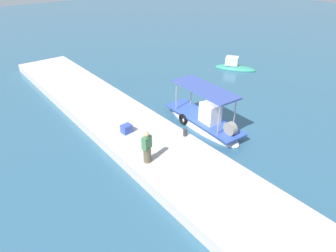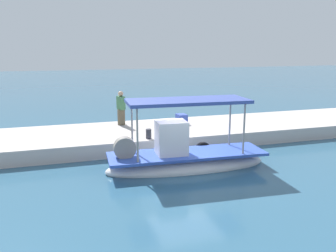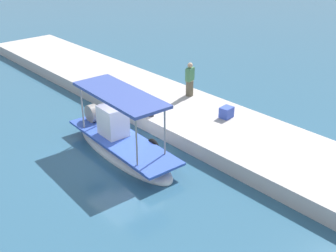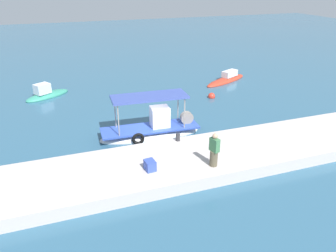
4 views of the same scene
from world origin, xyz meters
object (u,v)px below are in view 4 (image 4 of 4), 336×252
Objects in this scene: moored_boat_near at (47,94)px; main_fishing_boat at (152,130)px; mooring_bollard at (178,137)px; fisherman_near_bollard at (214,151)px; moored_boat_mid at (226,80)px; cargo_crate at (150,165)px; marker_buoy at (212,96)px.

main_fishing_boat is at bearing -59.06° from moored_boat_near.
moored_boat_near reaches higher than mooring_bollard.
moored_boat_near is (-7.45, 15.33, -1.23)m from fisherman_near_bollard.
moored_boat_mid is at bearing 58.95° from fisherman_near_bollard.
mooring_bollard is (0.82, -2.30, 0.42)m from main_fishing_boat.
mooring_bollard is at bearing 45.89° from cargo_crate.
fisherman_near_bollard is at bearing -12.11° from cargo_crate.
moored_boat_near is at bearing 159.28° from marker_buoy.
cargo_crate is at bearing -129.60° from marker_buoy.
moored_boat_near is (-12.64, 4.78, 0.07)m from marker_buoy.
moored_boat_near is at bearing 106.85° from cargo_crate.
fisherman_near_bollard is at bearing -64.08° from moored_boat_near.
fisherman_near_bollard is 11.83m from marker_buoy.
main_fishing_boat reaches higher than marker_buoy.
cargo_crate is (-2.35, -2.42, 0.04)m from mooring_bollard.
fisherman_near_bollard is 16.73m from moored_boat_mid.
mooring_bollard is 9.52m from marker_buoy.
mooring_bollard is 0.72× the size of marker_buoy.
mooring_bollard is at bearing 102.04° from fisherman_near_bollard.
cargo_crate is at bearing -73.15° from moored_boat_near.
moored_boat_near reaches higher than marker_buoy.
main_fishing_boat is at bearing -138.45° from moored_boat_mid.
cargo_crate is 0.97× the size of marker_buoy.
moored_boat_near reaches higher than moored_boat_mid.
main_fishing_boat is 2.47m from mooring_bollard.
marker_buoy is (5.84, 7.48, -0.74)m from mooring_bollard.
moored_boat_near is at bearing 176.31° from moored_boat_mid.
moored_boat_mid is (10.08, 8.93, -0.30)m from main_fishing_boat.
main_fishing_boat reaches higher than mooring_bollard.
mooring_bollard is at bearing -128.00° from marker_buoy.
moored_boat_mid is at bearing 49.63° from cargo_crate.
fisherman_near_bollard is 0.31× the size of moored_boat_mid.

